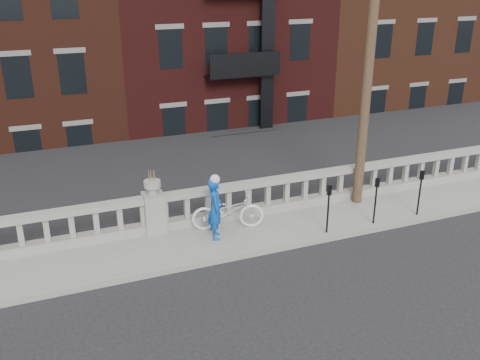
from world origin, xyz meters
name	(u,v)px	position (x,y,z in m)	size (l,w,h in m)	color
ground	(200,317)	(0.00, 0.00, 0.00)	(120.00, 120.00, 0.00)	black
sidewalk	(164,249)	(0.00, 3.00, 0.07)	(32.00, 2.20, 0.15)	gray
balustrade	(154,215)	(0.00, 3.95, 0.64)	(28.00, 0.34, 1.03)	gray
planter_pedestal	(154,208)	(0.00, 3.95, 0.83)	(0.55, 0.55, 1.76)	gray
lower_level	(84,47)	(0.56, 23.04, 2.63)	(80.00, 44.00, 20.80)	#605E59
utility_pole	(372,30)	(6.20, 3.60, 5.24)	(1.60, 0.28, 10.00)	#422D1E
parking_meter_a	(328,204)	(4.29, 2.15, 1.00)	(0.10, 0.09, 1.36)	black
parking_meter_b	(376,195)	(5.79, 2.15, 1.00)	(0.10, 0.09, 1.36)	black
parking_meter_c	(420,188)	(7.29, 2.15, 1.00)	(0.10, 0.09, 1.36)	black
bicycle	(228,211)	(1.90, 3.38, 0.67)	(0.69, 1.97, 1.04)	white
cyclist	(215,209)	(1.41, 2.99, 0.98)	(0.61, 0.40, 1.67)	#0B49AE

